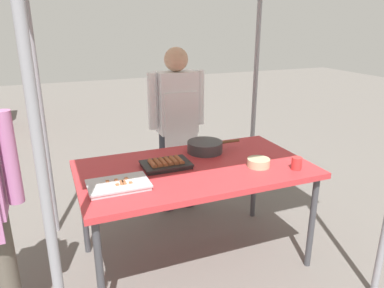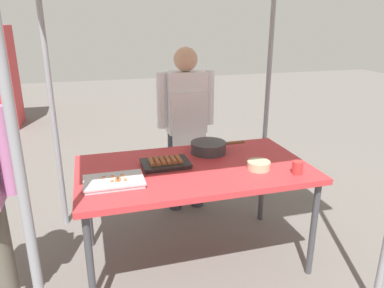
{
  "view_description": "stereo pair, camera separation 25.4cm",
  "coord_description": "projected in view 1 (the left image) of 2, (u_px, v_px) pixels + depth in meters",
  "views": [
    {
      "loc": [
        -0.9,
        -2.18,
        1.72
      ],
      "look_at": [
        0.0,
        0.05,
        0.9
      ],
      "focal_mm": 34.3,
      "sensor_mm": 36.0,
      "label": 1
    },
    {
      "loc": [
        -0.66,
        -2.27,
        1.72
      ],
      "look_at": [
        0.0,
        0.05,
        0.9
      ],
      "focal_mm": 34.3,
      "sensor_mm": 36.0,
      "label": 2
    }
  ],
  "objects": [
    {
      "name": "condiment_bowl",
      "position": [
        259.0,
        163.0,
        2.54
      ],
      "size": [
        0.16,
        0.16,
        0.06
      ],
      "primitive_type": "cylinder",
      "color": "#BFB28C",
      "rests_on": "stall_table"
    },
    {
      "name": "vendor_woman",
      "position": [
        177.0,
        119.0,
        3.26
      ],
      "size": [
        0.52,
        0.22,
        1.5
      ],
      "rotation": [
        0.0,
        0.0,
        3.14
      ],
      "color": "#333842",
      "rests_on": "ground"
    },
    {
      "name": "stall_table",
      "position": [
        195.0,
        173.0,
        2.57
      ],
      "size": [
        1.6,
        0.9,
        0.75
      ],
      "color": "#C63338",
      "rests_on": "ground"
    },
    {
      "name": "ground_plane",
      "position": [
        194.0,
        258.0,
        2.79
      ],
      "size": [
        18.0,
        18.0,
        0.0
      ],
      "primitive_type": "plane",
      "color": "#66605B"
    },
    {
      "name": "drink_cup_near_edge",
      "position": [
        297.0,
        163.0,
        2.49
      ],
      "size": [
        0.07,
        0.07,
        0.09
      ],
      "primitive_type": "cylinder",
      "color": "red",
      "rests_on": "stall_table"
    },
    {
      "name": "tray_meat_skewers",
      "position": [
        118.0,
        185.0,
        2.23
      ],
      "size": [
        0.37,
        0.24,
        0.04
      ],
      "color": "silver",
      "rests_on": "stall_table"
    },
    {
      "name": "cooking_wok",
      "position": [
        205.0,
        146.0,
        2.82
      ],
      "size": [
        0.43,
        0.27,
        0.08
      ],
      "color": "#38383A",
      "rests_on": "stall_table"
    },
    {
      "name": "tray_grilled_sausages",
      "position": [
        166.0,
        164.0,
        2.53
      ],
      "size": [
        0.33,
        0.23,
        0.06
      ],
      "color": "black",
      "rests_on": "stall_table"
    }
  ]
}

